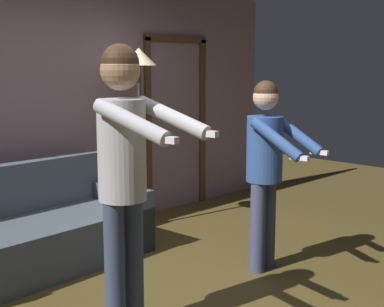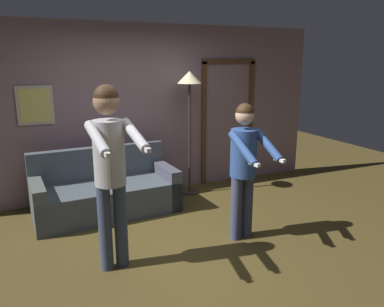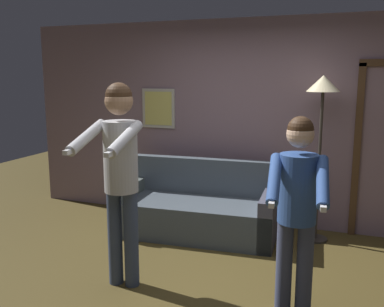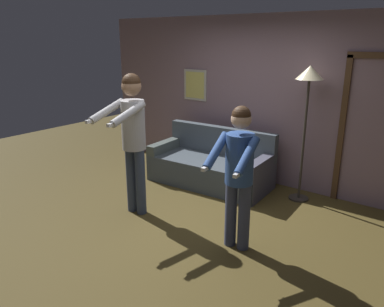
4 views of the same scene
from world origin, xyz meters
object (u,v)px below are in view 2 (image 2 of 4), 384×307
at_px(torchiere_lamp, 189,90).
at_px(person_standing_left, 110,159).
at_px(couch, 106,193).
at_px(person_standing_right, 244,160).

distance_m(torchiere_lamp, person_standing_left, 2.40).
xyz_separation_m(couch, person_standing_left, (-0.20, -1.48, 0.86)).
bearing_deg(torchiere_lamp, person_standing_left, -131.91).
height_order(person_standing_left, person_standing_right, person_standing_left).
relative_size(couch, torchiere_lamp, 1.02).
relative_size(torchiere_lamp, person_standing_left, 1.03).
bearing_deg(person_standing_right, couch, 132.95).
height_order(torchiere_lamp, person_standing_left, torchiere_lamp).
relative_size(couch, person_standing_left, 1.06).
height_order(couch, person_standing_left, person_standing_left).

